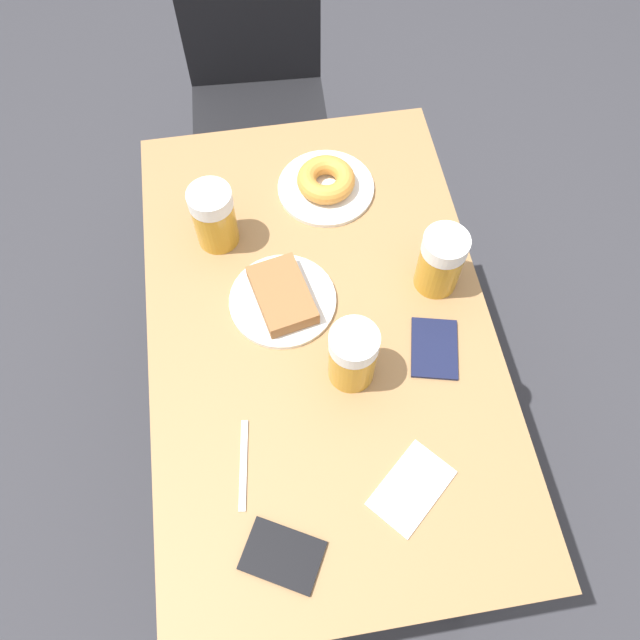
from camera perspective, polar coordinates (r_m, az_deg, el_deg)
ground_plane at (r=1.91m, az=0.00°, el=-10.83°), size 8.00×8.00×0.00m
table at (r=1.28m, az=0.00°, el=-1.85°), size 0.67×1.09×0.74m
chair at (r=1.98m, az=-5.86°, el=20.99°), size 0.42×0.42×0.88m
plate_with_cake at (r=1.24m, az=-3.45°, el=2.08°), size 0.21×0.21×0.04m
plate_with_donut at (r=1.40m, az=0.55°, el=12.43°), size 0.21×0.21×0.05m
beer_mug_left at (r=1.23m, az=10.98°, el=5.29°), size 0.09×0.09×0.15m
beer_mug_center at (r=1.11m, az=3.01°, el=-3.28°), size 0.09×0.09×0.15m
beer_mug_right at (r=1.29m, az=-9.67°, el=9.29°), size 0.09×0.09×0.15m
napkin_folded at (r=1.12m, az=8.36°, el=-14.95°), size 0.17×0.16×0.00m
fork at (r=1.13m, az=-7.01°, el=-12.98°), size 0.03×0.16×0.00m
passport_near_edge at (r=1.09m, az=-3.45°, el=-20.70°), size 0.15×0.14×0.01m
passport_far_edge at (r=1.22m, az=10.41°, el=-2.56°), size 0.12×0.14×0.01m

